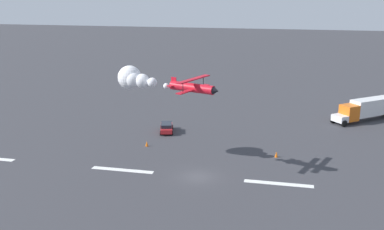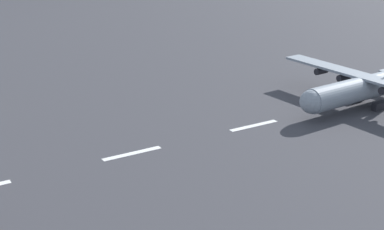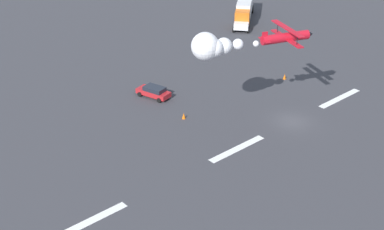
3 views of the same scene
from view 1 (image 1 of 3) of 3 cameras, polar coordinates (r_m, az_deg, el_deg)
The scene contains 8 objects.
ground_plane at distance 55.91m, azimuth 0.71°, elevation -7.64°, with size 440.00×440.00×0.00m, color #38383D.
runway_stripe_3 at distance 54.91m, azimuth 10.68°, elevation -8.36°, with size 8.00×0.90×0.01m, color white.
runway_stripe_4 at distance 58.49m, azimuth -8.61°, elevation -6.75°, with size 8.00×0.90×0.01m, color white.
stunt_biplane_red at distance 58.67m, azimuth -6.24°, elevation 4.36°, with size 14.13×8.23×3.08m.
semi_truck_orange at distance 84.68m, azimuth 21.10°, elevation 0.81°, with size 12.30×10.89×3.70m.
followme_car_yellow at distance 72.63m, azimuth -3.18°, elevation -1.52°, with size 2.93×4.88×1.52m.
traffic_cone_near at distance 63.02m, azimuth 10.41°, elevation -4.83°, with size 0.44×0.44×0.75m, color orange.
traffic_cone_far at distance 66.51m, azimuth -5.62°, elevation -3.56°, with size 0.44×0.44×0.75m, color orange.
Camera 1 is at (-10.56, 50.40, 21.77)m, focal length 43.03 mm.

